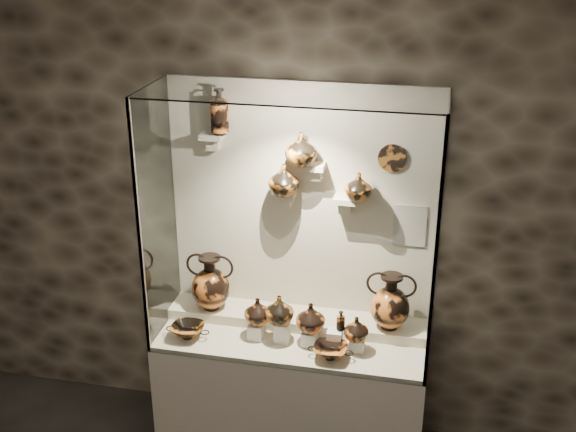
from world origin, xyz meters
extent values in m
cube|color=black|center=(0.00, 2.50, 1.60)|extent=(5.00, 0.02, 3.20)
cube|color=beige|center=(0.00, 2.18, 0.40)|extent=(1.70, 0.60, 0.80)
cube|color=#C4B698|center=(0.00, 2.18, 0.82)|extent=(1.68, 0.58, 0.03)
cube|color=#C4B698|center=(0.00, 2.35, 0.85)|extent=(1.70, 0.25, 0.10)
cube|color=beige|center=(0.00, 2.50, 1.60)|extent=(1.70, 0.03, 1.60)
cube|color=white|center=(0.00, 1.88, 1.60)|extent=(1.70, 0.01, 1.60)
cube|color=white|center=(-0.85, 2.18, 1.60)|extent=(0.01, 0.60, 1.60)
cube|color=white|center=(0.85, 2.18, 1.60)|extent=(0.01, 0.60, 1.60)
cube|color=white|center=(0.00, 2.18, 2.40)|extent=(1.70, 0.60, 0.01)
cube|color=gray|center=(-0.84, 1.89, 1.60)|extent=(0.02, 0.02, 1.60)
cube|color=gray|center=(0.84, 1.89, 1.60)|extent=(0.02, 0.02, 1.60)
cube|color=silver|center=(-0.22, 2.13, 0.88)|extent=(0.09, 0.09, 0.10)
cube|color=silver|center=(-0.05, 2.13, 0.90)|extent=(0.09, 0.09, 0.13)
cube|color=silver|center=(0.12, 2.13, 0.88)|extent=(0.09, 0.09, 0.09)
cube|color=silver|center=(0.28, 2.13, 0.89)|extent=(0.09, 0.09, 0.12)
cube|color=silver|center=(0.42, 2.13, 0.87)|extent=(0.09, 0.09, 0.08)
cube|color=beige|center=(-0.55, 2.42, 2.05)|extent=(0.14, 0.12, 0.04)
cube|color=beige|center=(-0.10, 2.42, 1.70)|extent=(0.14, 0.12, 0.04)
cube|color=beige|center=(0.10, 2.42, 1.90)|extent=(0.10, 0.12, 0.04)
cube|color=beige|center=(0.28, 2.42, 1.70)|extent=(0.14, 0.12, 0.04)
imported|color=#C76426|center=(-0.21, 2.15, 1.02)|extent=(0.19, 0.19, 0.17)
imported|color=#A65A1D|center=(-0.07, 2.13, 1.05)|extent=(0.18, 0.18, 0.19)
imported|color=#C76426|center=(0.13, 2.15, 1.01)|extent=(0.23, 0.23, 0.19)
imported|color=#C76426|center=(0.41, 2.11, 0.99)|extent=(0.17, 0.17, 0.16)
imported|color=#A65A1D|center=(-0.09, 2.38, 1.82)|extent=(0.23, 0.23, 0.20)
imported|color=#A65A1D|center=(0.01, 2.37, 2.02)|extent=(0.24, 0.24, 0.20)
imported|color=#A65A1D|center=(0.36, 2.39, 1.80)|extent=(0.22, 0.22, 0.17)
cylinder|color=brown|center=(0.55, 2.47, 1.97)|extent=(0.17, 0.02, 0.17)
cube|color=beige|center=(0.68, 2.47, 1.54)|extent=(0.20, 0.01, 0.27)
camera|label=1|loc=(0.80, -1.64, 3.31)|focal=45.00mm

